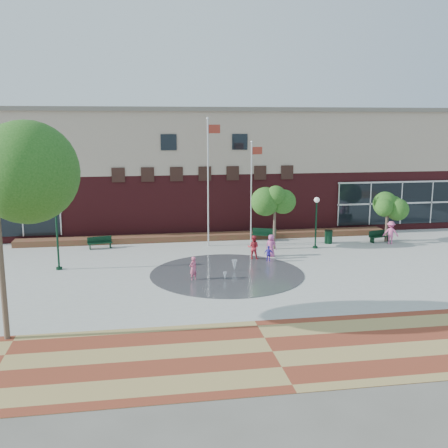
{
  "coord_description": "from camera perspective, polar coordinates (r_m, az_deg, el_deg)",
  "views": [
    {
      "loc": [
        -4.57,
        -24.19,
        8.2
      ],
      "look_at": [
        0.0,
        4.0,
        2.6
      ],
      "focal_mm": 42.0,
      "sensor_mm": 36.0,
      "label": 1
    }
  ],
  "objects": [
    {
      "name": "bench_mid",
      "position": [
        36.76,
        4.36,
        -1.4
      ],
      "size": [
        1.73,
        1.04,
        0.84
      ],
      "rotation": [
        0.0,
        0.0,
        -0.37
      ],
      "color": "black",
      "rests_on": "ground"
    },
    {
      "name": "flower_bed",
      "position": [
        37.0,
        -1.88,
        -1.72
      ],
      "size": [
        26.0,
        1.2,
        0.4
      ],
      "primitive_type": "cube",
      "color": "maroon",
      "rests_on": "ground"
    },
    {
      "name": "child_blue",
      "position": [
        31.18,
        4.89,
        -3.27
      ],
      "size": [
        0.62,
        0.47,
        0.97
      ],
      "primitive_type": "imported",
      "rotation": [
        0.0,
        0.0,
        2.68
      ],
      "color": "#4433C5",
      "rests_on": "ground"
    },
    {
      "name": "plaza_concrete",
      "position": [
        29.71,
        -0.0,
        -4.92
      ],
      "size": [
        46.0,
        18.0,
        0.01
      ],
      "primitive_type": "cube",
      "color": "#A8A8A0",
      "rests_on": "ground"
    },
    {
      "name": "library_building",
      "position": [
        42.07,
        -2.96,
        6.23
      ],
      "size": [
        44.4,
        10.4,
        9.2
      ],
      "color": "#55191D",
      "rests_on": "ground"
    },
    {
      "name": "flagpole_right",
      "position": [
        34.39,
        3.05,
        3.9
      ],
      "size": [
        0.83,
        0.32,
        6.99
      ],
      "rotation": [
        0.0,
        0.0,
        0.31
      ],
      "color": "silver",
      "rests_on": "ground"
    },
    {
      "name": "water_jet_b",
      "position": [
        27.63,
        0.09,
        -6.17
      ],
      "size": [
        0.19,
        0.19,
        0.43
      ],
      "primitive_type": "cone",
      "rotation": [
        3.14,
        0.0,
        0.0
      ],
      "color": "white",
      "rests_on": "ground"
    },
    {
      "name": "adult_pink",
      "position": [
        32.38,
        5.14,
        -2.36
      ],
      "size": [
        0.81,
        0.75,
        1.39
      ],
      "primitive_type": "imported",
      "rotation": [
        0.0,
        0.0,
        2.53
      ],
      "color": "#C25095",
      "rests_on": "ground"
    },
    {
      "name": "bench_left",
      "position": [
        35.27,
        -13.34,
        -2.23
      ],
      "size": [
        1.63,
        0.76,
        0.79
      ],
      "rotation": [
        0.0,
        0.0,
        0.21
      ],
      "color": "black",
      "rests_on": "ground"
    },
    {
      "name": "adult_red",
      "position": [
        31.68,
        3.21,
        -2.56
      ],
      "size": [
        0.86,
        0.77,
        1.46
      ],
      "primitive_type": "imported",
      "rotation": [
        0.0,
        0.0,
        2.77
      ],
      "color": "#CB2F3B",
      "rests_on": "ground"
    },
    {
      "name": "paver_band",
      "position": [
        19.59,
        5.31,
        -13.69
      ],
      "size": [
        46.0,
        6.0,
        0.01
      ],
      "primitive_type": "cube",
      "color": "brown",
      "rests_on": "ground"
    },
    {
      "name": "person_bench",
      "position": [
        37.28,
        17.69,
        -0.91
      ],
      "size": [
        1.17,
        0.94,
        1.58
      ],
      "primitive_type": "imported",
      "rotation": [
        0.0,
        0.0,
        2.74
      ],
      "color": "pink",
      "rests_on": "ground"
    },
    {
      "name": "water_jet_a",
      "position": [
        29.33,
        1.13,
        -5.14
      ],
      "size": [
        0.31,
        0.31,
        0.6
      ],
      "primitive_type": "cone",
      "rotation": [
        3.14,
        0.0,
        0.0
      ],
      "color": "white",
      "rests_on": "ground"
    },
    {
      "name": "tree_mid",
      "position": [
        33.81,
        5.55,
        2.28
      ],
      "size": [
        2.48,
        2.48,
        4.19
      ],
      "color": "#4D3D31",
      "rests_on": "ground"
    },
    {
      "name": "child_splash",
      "position": [
        27.54,
        -3.38,
        -4.85
      ],
      "size": [
        0.56,
        0.52,
        1.28
      ],
      "primitive_type": "imported",
      "rotation": [
        0.0,
        0.0,
        3.77
      ],
      "color": "#DB587D",
      "rests_on": "ground"
    },
    {
      "name": "trash_can",
      "position": [
        36.43,
        11.3,
        -1.38
      ],
      "size": [
        0.56,
        0.56,
        0.92
      ],
      "color": "black",
      "rests_on": "ground"
    },
    {
      "name": "ground",
      "position": [
        25.95,
        1.43,
        -7.33
      ],
      "size": [
        120.0,
        120.0,
        0.0
      ],
      "primitive_type": "plane",
      "color": "#666056",
      "rests_on": "ground"
    },
    {
      "name": "bench_right",
      "position": [
        37.79,
        16.57,
        -1.51
      ],
      "size": [
        1.65,
        0.85,
        0.8
      ],
      "rotation": [
        0.0,
        0.0,
        0.27
      ],
      "color": "black",
      "rests_on": "ground"
    },
    {
      "name": "lamp_right",
      "position": [
        34.56,
        10.0,
        0.78
      ],
      "size": [
        0.36,
        0.36,
        3.4
      ],
      "color": "black",
      "rests_on": "ground"
    },
    {
      "name": "tree_small_right",
      "position": [
        37.58,
        17.42,
        2.2
      ],
      "size": [
        2.18,
        2.18,
        3.73
      ],
      "color": "#4D3D31",
      "rests_on": "ground"
    },
    {
      "name": "lamp_left",
      "position": [
        30.49,
        -17.73,
        -0.78
      ],
      "size": [
        0.38,
        0.38,
        3.55
      ],
      "color": "black",
      "rests_on": "ground"
    },
    {
      "name": "splash_pad",
      "position": [
        28.77,
        0.32,
        -5.46
      ],
      "size": [
        8.4,
        8.4,
        0.01
      ],
      "primitive_type": "cylinder",
      "color": "#383A3D",
      "rests_on": "ground"
    },
    {
      "name": "flagpole_left",
      "position": [
        34.34,
        -1.68,
        5.27
      ],
      "size": [
        0.94,
        0.42,
        8.47
      ],
      "rotation": [
        0.0,
        0.0,
        0.36
      ],
      "color": "silver",
      "rests_on": "ground"
    }
  ]
}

